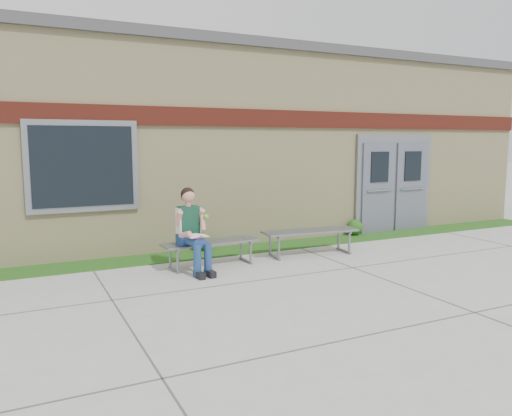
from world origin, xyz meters
TOP-DOWN VIEW (x-y plane):
  - ground at (0.00, 0.00)m, footprint 80.00×80.00m
  - grass_strip at (0.00, 2.60)m, footprint 16.00×0.80m
  - school_building at (-0.00, 5.99)m, footprint 16.20×6.22m
  - bench_left at (-1.13, 1.66)m, footprint 1.70×0.54m
  - bench_right at (0.87, 1.66)m, footprint 1.86×0.68m
  - girl at (-1.53, 1.45)m, footprint 0.53×0.87m
  - shrub_mid at (-0.85, 2.85)m, footprint 0.34×0.34m
  - shrub_east at (2.81, 2.85)m, footprint 0.36×0.36m

SIDE VIEW (x-z plane):
  - ground at x=0.00m, z-range 0.00..0.00m
  - grass_strip at x=0.00m, z-range 0.00..0.02m
  - shrub_mid at x=-0.85m, z-range 0.02..0.36m
  - shrub_east at x=2.81m, z-range 0.02..0.38m
  - bench_left at x=-1.13m, z-range 0.12..0.55m
  - bench_right at x=0.87m, z-range 0.13..0.60m
  - girl at x=-1.53m, z-range 0.02..1.40m
  - school_building at x=0.00m, z-range 0.00..4.20m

